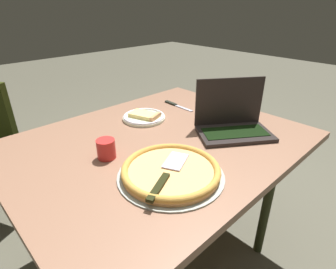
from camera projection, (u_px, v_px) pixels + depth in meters
ground_plane at (161, 248)px, 1.55m from camera, size 12.00×12.00×0.00m
dining_table at (159, 150)px, 1.26m from camera, size 1.30×1.03×0.70m
laptop at (233, 121)px, 1.28m from camera, size 0.39×0.36×0.25m
pizza_plate at (144, 117)px, 1.44m from camera, size 0.23×0.23×0.04m
pizza_tray at (171, 171)px, 0.97m from camera, size 0.39×0.39×0.04m
table_knife at (176, 105)px, 1.62m from camera, size 0.02×0.22×0.01m
drink_cup at (106, 149)px, 1.07m from camera, size 0.07×0.07×0.08m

